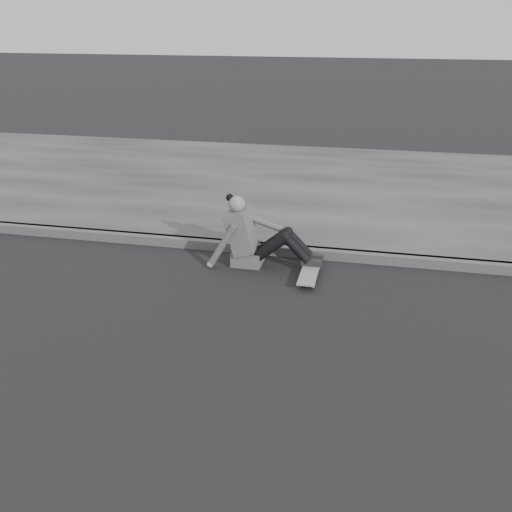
{
  "coord_description": "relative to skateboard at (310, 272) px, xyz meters",
  "views": [
    {
      "loc": [
        1.75,
        -4.09,
        2.83
      ],
      "look_at": [
        0.58,
        1.3,
        0.5
      ],
      "focal_mm": 40.0,
      "sensor_mm": 36.0,
      "label": 1
    }
  ],
  "objects": [
    {
      "name": "skateboard",
      "position": [
        0.0,
        0.0,
        0.0
      ],
      "size": [
        0.2,
        0.78,
        0.09
      ],
      "color": "#AAABA5",
      "rests_on": "ground"
    },
    {
      "name": "ground",
      "position": [
        -1.08,
        -1.95,
        -0.07
      ],
      "size": [
        80.0,
        80.0,
        0.0
      ],
      "primitive_type": "plane",
      "color": "black",
      "rests_on": "ground"
    },
    {
      "name": "sidewalk",
      "position": [
        -1.08,
        3.65,
        -0.01
      ],
      "size": [
        24.0,
        6.0,
        0.12
      ],
      "primitive_type": "cube",
      "color": "#3A3A3A",
      "rests_on": "ground"
    },
    {
      "name": "curb",
      "position": [
        -1.08,
        0.63,
        -0.01
      ],
      "size": [
        24.0,
        0.16,
        0.12
      ],
      "primitive_type": "cube",
      "color": "#4A4A4A",
      "rests_on": "ground"
    },
    {
      "name": "seated_woman",
      "position": [
        -0.73,
        0.25,
        0.29
      ],
      "size": [
        1.38,
        0.46,
        0.88
      ],
      "color": "#505053",
      "rests_on": "ground"
    }
  ]
}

